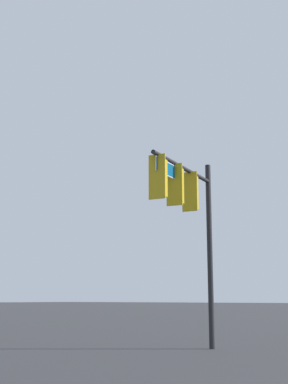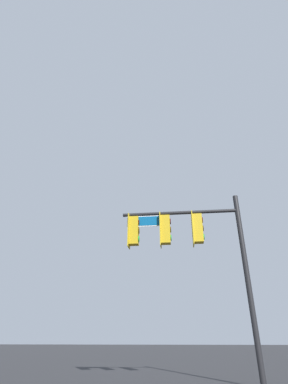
% 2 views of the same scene
% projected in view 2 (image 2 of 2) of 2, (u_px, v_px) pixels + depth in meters
% --- Properties ---
extents(signal_pole_near, '(4.47, 1.01, 6.33)m').
position_uv_depth(signal_pole_near, '(187.00, 240.00, 11.12)').
color(signal_pole_near, black).
rests_on(signal_pole_near, ground_plane).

